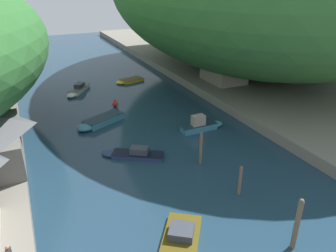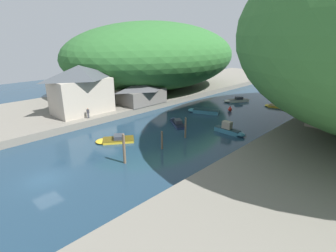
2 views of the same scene
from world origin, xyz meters
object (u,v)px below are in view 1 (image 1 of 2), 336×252
Objects in this scene: boat_cabin_cruiser at (78,90)px; right_bank_cottage at (224,66)px; boat_near_quay at (99,122)px; boat_far_right_bank at (203,125)px; channel_buoy_near at (115,103)px; boat_yellow_tender at (132,154)px; boat_moored_right at (129,81)px; boat_navy_launch at (180,243)px.

right_bank_cottage is at bearing -165.30° from boat_cabin_cruiser.
boat_near_quay is 1.22× the size of boat_far_right_bank.
boat_cabin_cruiser is at bearing 113.21° from channel_buoy_near.
boat_yellow_tender is at bearing -99.48° from channel_buoy_near.
boat_moored_right is 8.37m from boat_cabin_cruiser.
boat_far_right_bank is 4.44× the size of channel_buoy_near.
channel_buoy_near is at bearing -178.31° from right_bank_cottage.
boat_far_right_bank is (1.69, -19.92, 0.33)m from boat_moored_right.
channel_buoy_near is (-6.62, 10.58, -0.10)m from boat_far_right_bank.
boat_navy_launch is at bearing -128.13° from right_bank_cottage.
right_bank_cottage is at bearing -101.52° from boat_near_quay.
boat_near_quay reaches higher than boat_moored_right.
boat_cabin_cruiser is (-1.11, 20.44, 0.06)m from boat_yellow_tender.
boat_near_quay is at bearing 124.60° from boat_cabin_cruiser.
boat_near_quay is at bearing 136.37° from boat_moored_right.
boat_navy_launch is (0.10, -19.96, -0.07)m from boat_near_quay.
boat_yellow_tender is at bearing 127.61° from boat_cabin_cruiser.
boat_cabin_cruiser is at bearing -152.75° from boat_far_right_bank.
channel_buoy_near reaches higher than boat_yellow_tender.
boat_near_quay is at bearing 40.16° from boat_yellow_tender.
boat_near_quay is 1.10× the size of boat_navy_launch.
boat_yellow_tender is 0.93× the size of boat_near_quay.
boat_far_right_bank is at bearing 171.62° from boat_moored_right.
boat_cabin_cruiser is 0.90× the size of boat_near_quay.
right_bank_cottage reaches higher than boat_navy_launch.
boat_navy_launch is at bearing 154.39° from boat_near_quay.
boat_navy_launch is (-19.64, -25.02, -3.10)m from right_bank_cottage.
right_bank_cottage is at bearing 136.98° from boat_far_right_bank.
boat_cabin_cruiser is at bearing 88.80° from boat_moored_right.
boat_cabin_cruiser reaches higher than boat_yellow_tender.
channel_buoy_near is (3.26, -7.60, 0.08)m from boat_cabin_cruiser.
boat_yellow_tender is 11.73m from boat_navy_launch.
boat_navy_launch reaches higher than boat_near_quay.
channel_buoy_near reaches higher than boat_near_quay.
boat_far_right_bank is at bearing -147.29° from boat_near_quay.
boat_yellow_tender is 1.03× the size of boat_cabin_cruiser.
channel_buoy_near is (-4.93, -9.34, 0.23)m from boat_moored_right.
right_bank_cottage reaches higher than boat_near_quay.
boat_navy_launch is 24.73m from channel_buoy_near.
boat_near_quay is 11.54m from boat_far_right_bank.
boat_moored_right is 0.86× the size of boat_cabin_cruiser.
right_bank_cottage is 20.60m from boat_near_quay.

